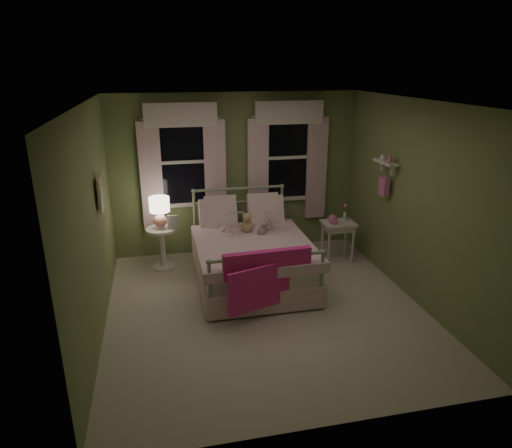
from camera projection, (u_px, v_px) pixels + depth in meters
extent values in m
plane|color=beige|center=(265.00, 308.00, 5.92)|extent=(4.20, 4.20, 0.00)
plane|color=white|center=(267.00, 102.00, 5.06)|extent=(4.20, 4.20, 0.00)
plane|color=#7C8A53|center=(236.00, 175.00, 7.43)|extent=(4.00, 0.00, 4.00)
plane|color=#7C8A53|center=(329.00, 295.00, 3.56)|extent=(4.00, 0.00, 4.00)
plane|color=#7C8A53|center=(92.00, 225.00, 5.09)|extent=(0.00, 4.20, 4.20)
plane|color=#7C8A53|center=(416.00, 203.00, 5.89)|extent=(0.00, 4.20, 4.20)
cube|color=white|center=(251.00, 255.00, 6.52)|extent=(1.44, 1.94, 0.26)
cube|color=white|center=(251.00, 270.00, 6.60)|extent=(1.54, 2.02, 0.30)
cube|color=white|center=(253.00, 247.00, 6.33)|extent=(1.58, 1.75, 0.14)
cylinder|color=#9EB793|center=(203.00, 267.00, 6.42)|extent=(0.04, 1.90, 0.04)
cylinder|color=#9EB793|center=(297.00, 258.00, 6.70)|extent=(0.04, 1.90, 0.04)
cylinder|color=#9EB793|center=(195.00, 226.00, 7.22)|extent=(0.04, 0.04, 1.15)
cylinder|color=#9EB793|center=(281.00, 220.00, 7.51)|extent=(0.04, 0.04, 1.15)
sphere|color=#9EB793|center=(193.00, 191.00, 7.03)|extent=(0.07, 0.07, 0.07)
sphere|color=#9EB793|center=(282.00, 186.00, 7.32)|extent=(0.07, 0.07, 0.07)
cylinder|color=#9EB793|center=(239.00, 188.00, 7.17)|extent=(1.42, 0.04, 0.04)
cylinder|color=#9EB793|center=(239.00, 202.00, 7.25)|extent=(1.38, 0.03, 0.03)
cylinder|color=#9EB793|center=(210.00, 293.00, 5.49)|extent=(0.04, 0.04, 0.80)
cylinder|color=#9EB793|center=(322.00, 281.00, 5.78)|extent=(0.04, 0.04, 0.80)
sphere|color=#9EB793|center=(209.00, 262.00, 5.36)|extent=(0.07, 0.07, 0.07)
sphere|color=#9EB793|center=(323.00, 252.00, 5.65)|extent=(0.07, 0.07, 0.07)
cylinder|color=#9EB793|center=(267.00, 257.00, 5.50)|extent=(1.42, 0.04, 0.04)
cube|color=white|center=(218.00, 216.00, 6.97)|extent=(0.55, 0.32, 0.57)
cube|color=white|center=(266.00, 213.00, 7.12)|extent=(0.55, 0.32, 0.57)
cube|color=white|center=(221.00, 211.00, 6.95)|extent=(0.48, 0.30, 0.51)
cube|color=white|center=(263.00, 209.00, 7.08)|extent=(0.48, 0.30, 0.51)
cube|color=#DA2A85|center=(267.00, 263.00, 5.53)|extent=(1.10, 0.16, 0.32)
cube|color=#EE2E95|center=(269.00, 286.00, 5.55)|extent=(1.06, 0.37, 0.55)
imported|color=#F7D1DD|center=(226.00, 214.00, 6.72)|extent=(0.26, 0.18, 0.69)
imported|color=#F7D1DD|center=(263.00, 211.00, 6.83)|extent=(0.42, 0.38, 0.71)
imported|color=beige|center=(229.00, 216.00, 6.47)|extent=(0.21, 0.13, 0.26)
imported|color=beige|center=(267.00, 216.00, 6.60)|extent=(0.22, 0.17, 0.26)
sphere|color=tan|center=(247.00, 226.00, 6.69)|extent=(0.18, 0.18, 0.18)
sphere|color=tan|center=(247.00, 218.00, 6.63)|extent=(0.13, 0.13, 0.13)
sphere|color=tan|center=(244.00, 214.00, 6.60)|extent=(0.05, 0.05, 0.05)
sphere|color=tan|center=(250.00, 214.00, 6.62)|extent=(0.05, 0.05, 0.05)
sphere|color=tan|center=(242.00, 226.00, 6.64)|extent=(0.07, 0.07, 0.07)
sphere|color=tan|center=(253.00, 225.00, 6.67)|extent=(0.07, 0.07, 0.07)
sphere|color=#8C6B51|center=(248.00, 219.00, 6.58)|extent=(0.05, 0.05, 0.05)
cylinder|color=white|center=(161.00, 230.00, 6.91)|extent=(0.46, 0.46, 0.04)
cylinder|color=white|center=(163.00, 248.00, 7.01)|extent=(0.08, 0.08, 0.60)
cylinder|color=white|center=(164.00, 266.00, 7.12)|extent=(0.34, 0.34, 0.03)
sphere|color=#F8A392|center=(160.00, 221.00, 6.87)|extent=(0.20, 0.20, 0.20)
cylinder|color=pink|center=(160.00, 213.00, 6.83)|extent=(0.03, 0.03, 0.12)
cylinder|color=#FFEAC6|center=(159.00, 204.00, 6.78)|extent=(0.30, 0.30, 0.22)
imported|color=beige|center=(168.00, 229.00, 6.85)|extent=(0.21, 0.26, 0.02)
cube|color=white|center=(338.00, 223.00, 7.18)|extent=(0.50, 0.40, 0.04)
cube|color=white|center=(338.00, 227.00, 7.20)|extent=(0.44, 0.34, 0.08)
cylinder|color=white|center=(329.00, 247.00, 7.11)|extent=(0.04, 0.04, 0.60)
cylinder|color=white|center=(353.00, 245.00, 7.19)|extent=(0.04, 0.04, 0.60)
cylinder|color=white|center=(322.00, 240.00, 7.39)|extent=(0.04, 0.04, 0.60)
cylinder|color=white|center=(345.00, 238.00, 7.47)|extent=(0.04, 0.04, 0.60)
sphere|color=pink|center=(333.00, 219.00, 7.13)|extent=(0.14, 0.14, 0.14)
cube|color=pink|center=(335.00, 222.00, 7.06)|extent=(0.10, 0.05, 0.04)
cylinder|color=white|center=(345.00, 216.00, 7.22)|extent=(0.05, 0.05, 0.14)
cylinder|color=#4C7F3F|center=(345.00, 210.00, 7.19)|extent=(0.01, 0.01, 0.12)
sphere|color=pink|center=(345.00, 206.00, 7.16)|extent=(0.06, 0.06, 0.06)
cube|color=black|center=(183.00, 162.00, 7.16)|extent=(0.76, 0.02, 1.35)
cube|color=white|center=(180.00, 116.00, 6.91)|extent=(0.84, 0.05, 0.06)
cube|color=white|center=(185.00, 205.00, 7.37)|extent=(0.84, 0.05, 0.06)
cube|color=white|center=(157.00, 163.00, 7.06)|extent=(0.06, 0.05, 1.40)
cube|color=white|center=(208.00, 161.00, 7.22)|extent=(0.06, 0.05, 1.40)
cube|color=white|center=(183.00, 162.00, 7.14)|extent=(0.76, 0.04, 0.05)
cube|color=silver|center=(151.00, 177.00, 7.07)|extent=(0.34, 0.06, 1.70)
cube|color=silver|center=(215.00, 174.00, 7.27)|extent=(0.34, 0.06, 1.70)
cube|color=white|center=(181.00, 115.00, 6.84)|extent=(1.10, 0.08, 0.36)
cylinder|color=white|center=(181.00, 119.00, 6.90)|extent=(1.20, 0.03, 0.03)
cube|color=black|center=(287.00, 157.00, 7.50)|extent=(0.76, 0.02, 1.35)
cube|color=white|center=(288.00, 114.00, 7.25)|extent=(0.84, 0.05, 0.06)
cube|color=white|center=(286.00, 199.00, 7.72)|extent=(0.84, 0.05, 0.06)
cube|color=white|center=(263.00, 159.00, 7.40)|extent=(0.06, 0.05, 1.40)
cube|color=white|center=(310.00, 157.00, 7.56)|extent=(0.06, 0.05, 1.40)
cube|color=white|center=(287.00, 158.00, 7.48)|extent=(0.76, 0.04, 0.05)
cube|color=white|center=(258.00, 172.00, 7.41)|extent=(0.34, 0.06, 1.70)
cube|color=silver|center=(316.00, 169.00, 7.61)|extent=(0.34, 0.06, 1.70)
cube|color=white|center=(289.00, 112.00, 7.18)|extent=(1.10, 0.08, 0.36)
cylinder|color=white|center=(289.00, 116.00, 7.24)|extent=(1.20, 0.03, 0.03)
cube|color=white|center=(386.00, 162.00, 6.38)|extent=(0.15, 0.50, 0.03)
cube|color=white|center=(393.00, 170.00, 6.28)|extent=(0.06, 0.03, 0.14)
cube|color=white|center=(383.00, 166.00, 6.56)|extent=(0.06, 0.03, 0.14)
cylinder|color=pink|center=(390.00, 159.00, 6.27)|extent=(0.06, 0.06, 0.10)
sphere|color=white|center=(383.00, 157.00, 6.46)|extent=(0.08, 0.08, 0.08)
cube|color=pink|center=(384.00, 187.00, 6.50)|extent=(0.08, 0.18, 0.26)
cube|color=beige|center=(100.00, 194.00, 5.59)|extent=(0.03, 0.32, 0.42)
cube|color=silver|center=(102.00, 194.00, 5.59)|extent=(0.01, 0.25, 0.34)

